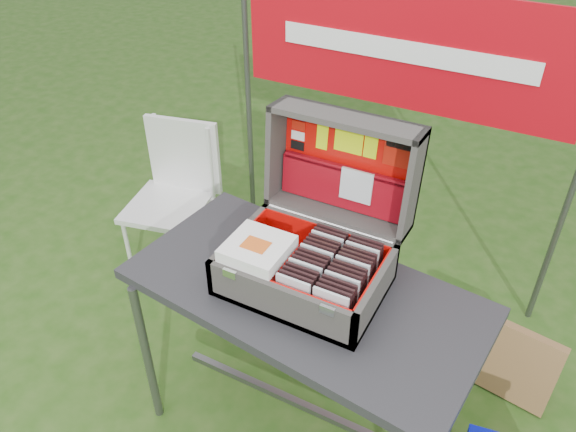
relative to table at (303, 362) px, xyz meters
The scene contains 93 objects.
ground 0.41m from the table, 152.45° to the left, with size 80.00×80.00×0.00m, color #214810.
table is the anchor object (origin of this frame).
table_top 0.38m from the table, ahead, with size 1.28×0.64×0.04m, color #2C2C2E.
table_leg_fl 0.63m from the table, 155.86° to the right, with size 0.04×0.04×0.76m, color #59595B.
table_leg_bl 0.63m from the table, 155.86° to the left, with size 0.04×0.04×0.76m, color #59595B.
table_leg_br 0.63m from the table, 24.14° to the left, with size 0.04×0.04×0.76m, color #59595B.
table_brace 0.28m from the table, 135.00° to the left, with size 1.13×0.03×0.03m, color #59595B.
suitcase 0.67m from the table, 95.73° to the left, with size 0.55×0.56×0.54m, color #413F3B, non-canonical shape.
suitcase_base_bottom 0.41m from the table, 122.41° to the left, with size 0.55×0.40×0.02m, color #413F3B.
suitcase_base_wall_front 0.51m from the table, 92.33° to the right, with size 0.55×0.02×0.15m, color #413F3B.
suitcase_base_wall_back 0.51m from the table, 92.06° to the left, with size 0.55×0.02×0.15m, color #413F3B.
suitcase_base_wall_left 0.55m from the table, behind, with size 0.02×0.40×0.15m, color #413F3B.
suitcase_base_wall_right 0.54m from the table, ahead, with size 0.02×0.40×0.15m, color #413F3B.
suitcase_liner_floor 0.42m from the table, 122.41° to the left, with size 0.51×0.35×0.01m, color #CC0403.
suitcase_latch_left 0.60m from the table, 134.79° to the right, with size 0.05×0.01×0.03m, color silver.
suitcase_latch_right 0.59m from the table, 47.51° to the right, with size 0.05×0.01×0.03m, color silver.
suitcase_hinge 0.59m from the table, 91.96° to the left, with size 0.02×0.02×0.50m, color silver.
suitcase_lid_back 0.82m from the table, 91.13° to the left, with size 0.55×0.40×0.02m, color #413F3B.
suitcase_lid_rim_far 0.98m from the table, 91.29° to the left, with size 0.55×0.02×0.15m, color #413F3B.
suitcase_lid_rim_near 0.62m from the table, 91.44° to the left, with size 0.55×0.02×0.15m, color #413F3B.
suitcase_lid_rim_left 0.84m from the table, 132.27° to the left, with size 0.02×0.40×0.15m, color #413F3B.
suitcase_lid_rim_right 0.84m from the table, 49.25° to the left, with size 0.02×0.40×0.15m, color #413F3B.
suitcase_lid_liner 0.81m from the table, 91.17° to the left, with size 0.51×0.35×0.01m, color #CC0403.
suitcase_liner_wall_front 0.51m from the table, 92.53° to the right, with size 0.51×0.01×0.13m, color #CC0403.
suitcase_liner_wall_back 0.52m from the table, 92.22° to the left, with size 0.51×0.01×0.13m, color #CC0403.
suitcase_liner_wall_left 0.55m from the table, behind, with size 0.01×0.35×0.13m, color #CC0403.
suitcase_liner_wall_right 0.54m from the table, ahead, with size 0.01×0.35×0.13m, color #CC0403.
suitcase_lid_pocket 0.72m from the table, 91.27° to the left, with size 0.49×0.16×0.03m, color maroon.
suitcase_pocket_edge 0.79m from the table, 91.26° to the left, with size 0.48×0.02×0.02m, color maroon.
suitcase_pocket_cd 0.74m from the table, 80.36° to the left, with size 0.12×0.12×0.01m, color silver.
lid_sticker_cc_a 0.97m from the table, 120.50° to the left, with size 0.05×0.03×0.00m, color #1933B2.
lid_sticker_cc_b 0.93m from the table, 120.75° to the left, with size 0.05×0.03×0.00m, color #AC1609.
lid_sticker_cc_c 0.89m from the table, 121.01° to the left, with size 0.05×0.03×0.00m, color white.
lid_sticker_cc_d 0.86m from the table, 121.27° to the left, with size 0.05×0.03×0.00m, color black.
lid_card_neon_tall 0.90m from the table, 107.53° to the left, with size 0.04×0.11×0.00m, color #CAE90C.
lid_card_neon_main 0.89m from the table, 91.16° to the left, with size 0.11×0.08×0.00m, color #CAE90C.
lid_card_neon_small 0.90m from the table, 77.65° to the left, with size 0.05×0.08×0.00m, color #CAE90C.
lid_sticker_band 0.91m from the table, 63.42° to the left, with size 0.10×0.10×0.00m, color #AC1609.
lid_sticker_band_bar 0.94m from the table, 63.59° to the left, with size 0.09×0.02×0.00m, color black.
cd_left_0 0.52m from the table, 78.88° to the right, with size 0.12×0.01×0.14m, color silver.
cd_left_1 0.51m from the table, 76.90° to the right, with size 0.12×0.01×0.14m, color black.
cd_left_2 0.51m from the table, 74.08° to the right, with size 0.12×0.01×0.14m, color black.
cd_left_3 0.50m from the table, 69.77° to the right, with size 0.12×0.01×0.14m, color black.
cd_left_4 0.50m from the table, 62.50° to the right, with size 0.12×0.01×0.14m, color silver.
cd_left_5 0.50m from the table, 48.47° to the right, with size 0.12×0.01×0.14m, color black.
cd_left_6 0.50m from the table, 18.64° to the right, with size 0.12×0.01×0.14m, color black.
cd_left_7 0.50m from the table, 24.46° to the left, with size 0.12×0.01×0.14m, color black.
cd_left_8 0.50m from the table, 51.27° to the left, with size 0.12×0.01×0.14m, color silver.
cd_left_9 0.50m from the table, 63.87° to the left, with size 0.12×0.01×0.14m, color black.
cd_left_10 0.50m from the table, 70.54° to the left, with size 0.12×0.01×0.14m, color black.
cd_left_11 0.51m from the table, 74.57° to the left, with size 0.12×0.01×0.14m, color black.
cd_left_12 0.51m from the table, 77.24° to the left, with size 0.12×0.01×0.14m, color silver.
cd_left_13 0.52m from the table, 79.13° to the left, with size 0.12×0.01×0.14m, color black.
cd_left_14 0.52m from the table, 80.54° to the left, with size 0.12×0.01×0.14m, color black.
cd_right_0 0.54m from the table, 40.97° to the right, with size 0.12×0.01×0.14m, color silver.
cd_right_1 0.54m from the table, 36.25° to the right, with size 0.12×0.01×0.14m, color black.
cd_right_2 0.53m from the table, 30.89° to the right, with size 0.12×0.01×0.14m, color black.
cd_right_3 0.53m from the table, 24.84° to the right, with size 0.12×0.01×0.14m, color black.
cd_right_4 0.53m from the table, 18.15° to the right, with size 0.12×0.01×0.14m, color silver.
cd_right_5 0.52m from the table, 10.91° to the right, with size 0.12×0.01×0.14m, color black.
cd_right_6 0.52m from the table, ahead, with size 0.12×0.01×0.14m, color black.
cd_right_7 0.52m from the table, ahead, with size 0.12×0.01×0.14m, color black.
cd_right_8 0.52m from the table, 12.01° to the left, with size 0.12×0.01×0.14m, color silver.
cd_right_9 0.53m from the table, 19.18° to the left, with size 0.12×0.01×0.14m, color black.
cd_right_10 0.53m from the table, 25.78° to the left, with size 0.12×0.01×0.14m, color black.
cd_right_11 0.53m from the table, 31.73° to the left, with size 0.12×0.01×0.14m, color black.
cd_right_12 0.54m from the table, 36.99° to the left, with size 0.12×0.01×0.14m, color silver.
cd_right_13 0.54m from the table, 41.62° to the left, with size 0.12×0.01×0.14m, color black.
cd_right_14 0.55m from the table, 45.67° to the left, with size 0.12×0.01×0.14m, color black.
songbook_0 0.57m from the table, 157.32° to the right, with size 0.21×0.21×0.01m, color white.
songbook_1 0.58m from the table, 157.32° to the right, with size 0.21×0.21×0.01m, color white.
songbook_2 0.58m from the table, 157.32° to the right, with size 0.21×0.21×0.01m, color white.
songbook_3 0.59m from the table, 157.32° to the right, with size 0.21×0.21×0.01m, color white.
songbook_4 0.59m from the table, 157.32° to the right, with size 0.21×0.21×0.01m, color white.
songbook_5 0.60m from the table, 157.32° to the right, with size 0.21×0.21×0.01m, color white.
songbook_6 0.60m from the table, 157.32° to the right, with size 0.21×0.21×0.01m, color white.
songbook_7 0.61m from the table, 157.32° to the right, with size 0.21×0.21×0.01m, color white.
songbook_8 0.61m from the table, 157.32° to the right, with size 0.21×0.21×0.01m, color white.
songbook_graphic 0.62m from the table, 154.16° to the right, with size 0.09×0.07×0.00m, color #D85919.
chair 1.23m from the table, 153.40° to the left, with size 0.40×0.44×0.89m, color silver, non-canonical shape.
chair_seat 1.23m from the table, 153.40° to the left, with size 0.40×0.40×0.03m, color silver.
chair_backrest 1.35m from the table, 145.97° to the left, with size 0.40×0.03×0.42m, color silver.
chair_leg_fl 1.34m from the table, 163.39° to the left, with size 0.02×0.02×0.45m, color silver.
chair_leg_fr 1.02m from the table, 157.78° to the left, with size 0.02×0.02×0.45m, color silver.
chair_leg_bl 1.47m from the table, 150.39° to the left, with size 0.02×0.02×0.45m, color silver.
chair_leg_br 1.19m from the table, 142.11° to the left, with size 0.02×0.02×0.45m, color silver.
chair_upright_left 1.50m from the table, 149.71° to the left, with size 0.02×0.02×0.42m, color silver.
chair_upright_right 1.22m from the table, 141.34° to the left, with size 0.02×0.02×0.42m, color silver.
cardboard_box 1.00m from the table, 37.73° to the left, with size 0.34×0.05×0.36m, color brown.
banner_post_left 1.53m from the table, 129.06° to the left, with size 0.03×0.03×1.70m, color #59595B.
banner_post_right 1.45m from the table, 55.73° to the left, with size 0.03×0.03×1.70m, color #59595B.
banner 1.45m from the table, 93.76° to the left, with size 1.60×0.01×0.55m, color #A70610.
banner_text 1.44m from the table, 93.80° to the left, with size 1.20×0.00×0.10m, color white.
Camera 1 is at (0.72, -1.36, 2.18)m, focal length 35.00 mm.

